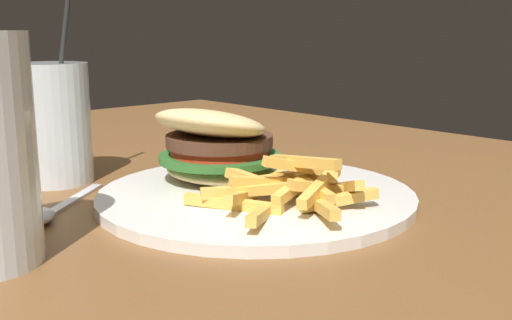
% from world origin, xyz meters
% --- Properties ---
extents(meal_plate_near, '(0.30, 0.30, 0.09)m').
position_xyz_m(meal_plate_near, '(0.05, -0.13, 0.77)').
color(meal_plate_near, white).
rests_on(meal_plate_near, dining_table).
extents(juice_glass, '(0.08, 0.08, 0.21)m').
position_xyz_m(juice_glass, '(0.23, -0.02, 0.81)').
color(juice_glass, silver).
rests_on(juice_glass, dining_table).
extents(spoon, '(0.11, 0.13, 0.01)m').
position_xyz_m(spoon, '(0.11, 0.05, 0.75)').
color(spoon, silver).
rests_on(spoon, dining_table).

